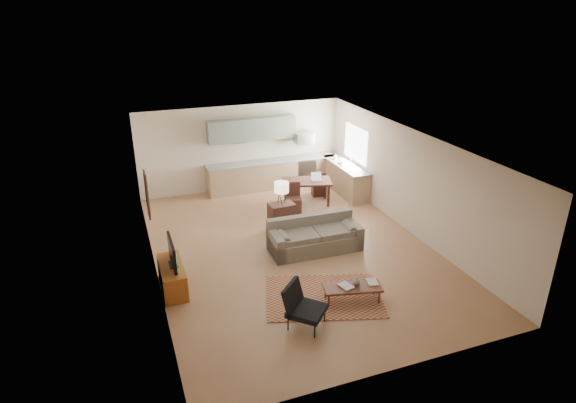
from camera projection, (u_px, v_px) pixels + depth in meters
name	position (u px, v px, depth m)	size (l,w,h in m)	color
room	(292.00, 198.00, 11.31)	(9.00, 9.00, 9.00)	#926645
kitchen_counter_back	(272.00, 174.00, 15.55)	(4.26, 0.64, 0.92)	#9D7F5B
kitchen_counter_right	(345.00, 178.00, 15.18)	(0.64, 2.26, 0.92)	#9D7F5B
kitchen_range	(304.00, 170.00, 15.91)	(0.62, 0.62, 0.90)	#A5A8AD
kitchen_microwave	(304.00, 138.00, 15.50)	(0.62, 0.40, 0.35)	#A5A8AD
upper_cabinets	(252.00, 129.00, 14.91)	(2.80, 0.34, 0.70)	slate
window_right	(356.00, 144.00, 14.86)	(0.02, 1.40, 1.05)	white
wall_art_left	(147.00, 195.00, 10.98)	(0.06, 0.42, 1.10)	olive
triptych	(239.00, 136.00, 14.98)	(1.70, 0.04, 0.50)	#FEE9C8
rug	(324.00, 296.00, 9.92)	(2.36, 1.63, 0.02)	maroon
sofa	(315.00, 235.00, 11.64)	(2.31, 1.00, 0.80)	#686053
coffee_table	(352.00, 294.00, 9.72)	(1.18, 0.47, 0.36)	#462014
book_a	(342.00, 288.00, 9.57)	(0.29, 0.34, 0.03)	maroon
book_b	(367.00, 282.00, 9.77)	(0.27, 0.33, 0.02)	navy
vase	(357.00, 281.00, 9.67)	(0.19, 0.19, 0.16)	black
armchair	(307.00, 307.00, 8.88)	(0.74, 0.74, 0.84)	black
tv_credenza	(172.00, 277.00, 10.09)	(0.48, 1.24, 0.57)	brown
tv	(172.00, 253.00, 9.89)	(0.10, 0.95, 0.57)	black
console_table	(282.00, 217.00, 12.64)	(0.66, 0.44, 0.77)	#331B16
table_lamp	(282.00, 193.00, 12.38)	(0.37, 0.37, 0.61)	beige
dining_table	(307.00, 192.00, 14.37)	(1.43, 0.82, 0.72)	#331B16
dining_chair_near	(294.00, 198.00, 13.75)	(0.41, 0.43, 0.86)	#331B16
dining_chair_far	(318.00, 183.00, 14.95)	(0.38, 0.40, 0.80)	#331B16
laptop	(317.00, 177.00, 14.19)	(0.30, 0.23, 0.23)	#A5A8AD
soap_bottle	(335.00, 157.00, 15.42)	(0.09, 0.09, 0.19)	#FEE9C8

